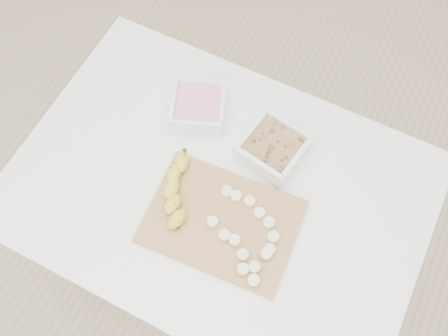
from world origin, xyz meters
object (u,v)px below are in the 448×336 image
at_px(bowl_yogurt, 198,107).
at_px(banana, 177,191).
at_px(cutting_board, 222,221).
at_px(bowl_granola, 273,148).
at_px(table, 219,202).

height_order(bowl_yogurt, banana, bowl_yogurt).
xyz_separation_m(bowl_yogurt, cutting_board, (0.19, -0.24, -0.02)).
relative_size(bowl_granola, banana, 0.84).
distance_m(bowl_granola, cutting_board, 0.22).
bearing_deg(cutting_board, bowl_yogurt, 128.25).
height_order(bowl_granola, cutting_board, bowl_granola).
distance_m(table, bowl_yogurt, 0.25).
relative_size(table, cutting_board, 2.88).
relative_size(bowl_yogurt, banana, 0.91).
bearing_deg(bowl_granola, table, -118.68).
bearing_deg(bowl_yogurt, table, -49.38).
relative_size(bowl_yogurt, cutting_board, 0.51).
relative_size(bowl_yogurt, bowl_granola, 1.08).
xyz_separation_m(cutting_board, banana, (-0.13, 0.01, 0.02)).
distance_m(bowl_yogurt, banana, 0.24).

